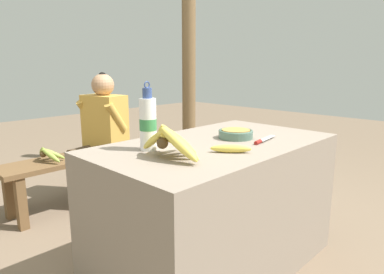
% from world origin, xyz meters
% --- Properties ---
extents(ground_plane, '(12.00, 12.00, 0.00)m').
position_xyz_m(ground_plane, '(0.00, 0.00, 0.00)').
color(ground_plane, '#75604C').
extents(market_counter, '(1.28, 0.73, 0.70)m').
position_xyz_m(market_counter, '(0.00, 0.00, 0.35)').
color(market_counter, gray).
rests_on(market_counter, ground_plane).
extents(banana_bunch_ripe, '(0.21, 0.34, 0.16)m').
position_xyz_m(banana_bunch_ripe, '(-0.37, -0.05, 0.77)').
color(banana_bunch_ripe, '#4C381E').
rests_on(banana_bunch_ripe, market_counter).
extents(serving_bowl, '(0.19, 0.19, 0.05)m').
position_xyz_m(serving_bowl, '(0.15, -0.01, 0.72)').
color(serving_bowl, '#4C6B5B').
rests_on(serving_bowl, market_counter).
extents(water_bottle, '(0.08, 0.08, 0.32)m').
position_xyz_m(water_bottle, '(-0.34, 0.13, 0.82)').
color(water_bottle, white).
rests_on(water_bottle, market_counter).
extents(loose_banana_front, '(0.15, 0.17, 0.04)m').
position_xyz_m(loose_banana_front, '(-0.12, -0.18, 0.71)').
color(loose_banana_front, '#E0C64C').
rests_on(loose_banana_front, market_counter).
extents(knife, '(0.23, 0.06, 0.02)m').
position_xyz_m(knife, '(0.17, -0.17, 0.71)').
color(knife, '#BCBCC1').
rests_on(knife, market_counter).
extents(wooden_bench, '(1.42, 0.32, 0.40)m').
position_xyz_m(wooden_bench, '(0.03, 1.31, 0.33)').
color(wooden_bench, brown).
rests_on(wooden_bench, ground_plane).
extents(seated_vendor, '(0.44, 0.42, 1.03)m').
position_xyz_m(seated_vendor, '(0.09, 1.27, 0.59)').
color(seated_vendor, '#473828').
rests_on(seated_vendor, ground_plane).
extents(banana_bunch_green, '(0.17, 0.30, 0.12)m').
position_xyz_m(banana_bunch_green, '(-0.33, 1.31, 0.46)').
color(banana_bunch_green, '#4C381E').
rests_on(banana_bunch_green, wooden_bench).
extents(support_post_far, '(0.14, 0.14, 2.62)m').
position_xyz_m(support_post_far, '(1.32, 1.50, 1.31)').
color(support_post_far, brown).
rests_on(support_post_far, ground_plane).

